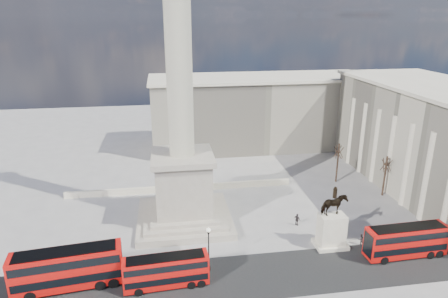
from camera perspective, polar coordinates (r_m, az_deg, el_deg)
name	(u,v)px	position (r m, az deg, el deg)	size (l,w,h in m)	color
ground	(187,238)	(58.19, -5.37, -12.48)	(180.00, 180.00, 0.00)	#A29E99
asphalt_road	(234,278)	(50.37, 1.37, -17.90)	(120.00, 9.00, 0.01)	#252525
nelsons_column	(182,140)	(57.47, -6.07, 1.24)	(14.00, 14.00, 49.85)	#B1A693
balustrade_wall	(181,188)	(72.14, -6.20, -5.58)	(40.00, 0.60, 1.10)	beige
building_east	(440,140)	(79.02, 28.45, 1.16)	(19.00, 46.00, 18.60)	#C0B89E
building_northeast	(259,111)	(95.06, 5.07, 5.37)	(51.00, 17.00, 16.60)	#C0B89E
red_bus_a	(68,269)	(50.57, -21.34, -15.62)	(12.40, 4.11, 4.93)	red
red_bus_b	(167,271)	(48.33, -8.19, -16.87)	(9.86, 2.86, 3.95)	red
red_bus_c	(406,241)	(57.87, 24.61, -11.85)	(10.79, 2.87, 4.34)	red
victorian_lamp	(209,246)	(49.63, -2.21, -13.66)	(0.51, 0.51, 5.91)	black
equestrian_statue	(332,226)	(56.41, 15.15, -10.55)	(4.28, 3.21, 8.84)	beige
bare_tree_mid	(387,163)	(73.45, 22.20, -1.90)	(2.00, 2.00, 7.59)	#332319
bare_tree_far	(339,150)	(76.62, 16.07, -0.18)	(1.94, 1.94, 7.93)	#332319
pedestrian_walking	(331,234)	(59.13, 15.00, -11.69)	(0.56, 0.37, 1.53)	#282222
pedestrian_standing	(361,239)	(59.02, 18.97, -12.12)	(0.79, 0.61, 1.62)	#282222
pedestrian_crossing	(297,220)	(61.49, 10.40, -9.88)	(1.12, 0.47, 1.91)	#282222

